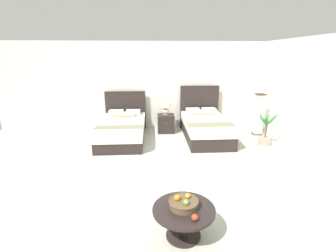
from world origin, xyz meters
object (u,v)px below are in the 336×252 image
table_lamp (166,107)px  floor_lamp_corner (259,114)px  nightstand (166,123)px  fruit_bowl (184,203)px  bed_near_corner (205,127)px  bed_near_window (123,129)px  potted_palm (265,135)px  coffee_table (184,215)px  loose_apple (195,217)px

table_lamp → floor_lamp_corner: 2.68m
nightstand → fruit_bowl: size_ratio=1.41×
nightstand → bed_near_corner: bearing=-27.9°
bed_near_window → table_lamp: size_ratio=5.74×
bed_near_window → floor_lamp_corner: (3.87, 0.21, 0.30)m
floor_lamp_corner → potted_palm: 0.94m
bed_near_corner → potted_palm: size_ratio=2.58×
bed_near_window → table_lamp: bed_near_window is taller
bed_near_corner → coffee_table: bed_near_corner is taller
fruit_bowl → loose_apple: fruit_bowl is taller
loose_apple → fruit_bowl: bearing=109.9°
potted_palm → coffee_table: bearing=-128.2°
coffee_table → potted_palm: (2.51, 3.18, -0.05)m
table_lamp → floor_lamp_corner: floor_lamp_corner is taller
floor_lamp_corner → table_lamp: bearing=171.8°
bed_near_window → potted_palm: bearing=-9.9°
bed_near_corner → floor_lamp_corner: bearing=7.4°
nightstand → potted_palm: bearing=-26.0°
floor_lamp_corner → bed_near_window: bearing=-176.9°
fruit_bowl → coffee_table: bearing=-88.6°
nightstand → table_lamp: (-0.00, 0.02, 0.50)m
fruit_bowl → potted_palm: size_ratio=0.46×
floor_lamp_corner → potted_palm: (-0.15, -0.86, -0.34)m
bed_near_window → potted_palm: size_ratio=2.61×
bed_near_corner → nightstand: 1.21m
bed_near_corner → table_lamp: bearing=151.3°
coffee_table → potted_palm: size_ratio=0.95×
coffee_table → loose_apple: 0.29m
table_lamp → coffee_table: table_lamp is taller
table_lamp → bed_near_corner: bearing=-28.7°
bed_near_corner → fruit_bowl: (-1.08, -3.80, 0.15)m
potted_palm → nightstand: bearing=154.0°
bed_near_window → potted_palm: bed_near_window is taller
table_lamp → loose_apple: (0.09, -4.65, -0.32)m
bed_near_window → fruit_bowl: 3.99m
fruit_bowl → floor_lamp_corner: 4.81m
nightstand → coffee_table: nightstand is taller
table_lamp → fruit_bowl: (-0.01, -4.39, -0.30)m
coffee_table → floor_lamp_corner: (2.66, 4.04, 0.29)m
potted_palm → fruit_bowl: bearing=-128.5°
table_lamp → fruit_bowl: table_lamp is taller
coffee_table → loose_apple: size_ratio=9.95×
coffee_table → fruit_bowl: 0.16m
potted_palm → table_lamp: bearing=153.6°
loose_apple → floor_lamp_corner: floor_lamp_corner is taller
bed_near_corner → table_lamp: size_ratio=5.68×
nightstand → loose_apple: bearing=-88.9°
nightstand → coffee_table: 4.40m
fruit_bowl → floor_lamp_corner: bearing=56.4°
floor_lamp_corner → bed_near_corner: bearing=-172.6°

